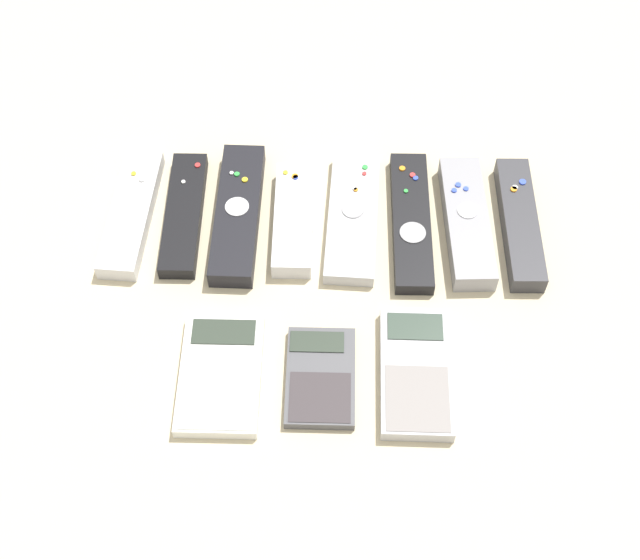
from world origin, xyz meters
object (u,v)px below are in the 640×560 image
(remote_5, at_px, (411,221))
(remote_7, at_px, (519,223))
(calculator_2, at_px, (416,372))
(remote_6, at_px, (467,222))
(remote_0, at_px, (131,213))
(calculator_0, at_px, (221,374))
(calculator_1, at_px, (321,377))
(remote_4, at_px, (353,217))
(remote_2, at_px, (238,214))
(remote_1, at_px, (184,214))
(remote_3, at_px, (293,219))

(remote_5, bearing_deg, remote_7, -1.53)
(remote_5, bearing_deg, calculator_2, -91.03)
(remote_5, distance_m, remote_6, 0.07)
(remote_0, height_order, calculator_0, remote_0)
(calculator_1, bearing_deg, calculator_0, -179.83)
(remote_4, height_order, remote_6, remote_6)
(calculator_1, xyz_separation_m, calculator_2, (0.10, 0.01, 0.00))
(remote_0, relative_size, remote_2, 0.93)
(remote_4, height_order, calculator_1, remote_4)
(remote_2, xyz_separation_m, remote_6, (0.28, -0.00, 0.00))
(remote_1, xyz_separation_m, remote_3, (0.14, -0.00, 0.00))
(remote_7, bearing_deg, remote_2, 177.81)
(remote_1, height_order, remote_7, remote_7)
(remote_3, bearing_deg, remote_5, 0.48)
(remote_3, bearing_deg, remote_4, 5.51)
(remote_1, distance_m, remote_4, 0.21)
(remote_5, relative_size, calculator_2, 1.32)
(remote_0, bearing_deg, remote_5, 2.76)
(remote_3, xyz_separation_m, remote_4, (0.07, 0.01, -0.00))
(remote_6, distance_m, calculator_2, 0.22)
(remote_5, relative_size, calculator_0, 1.40)
(remote_0, bearing_deg, remote_1, 4.36)
(remote_4, distance_m, calculator_1, 0.22)
(remote_7, bearing_deg, calculator_1, -139.15)
(remote_5, bearing_deg, remote_3, -179.67)
(remote_0, xyz_separation_m, remote_2, (0.13, 0.00, 0.00))
(remote_3, xyz_separation_m, remote_5, (0.14, 0.00, -0.00))
(remote_2, xyz_separation_m, remote_3, (0.07, -0.01, -0.00))
(remote_1, height_order, remote_2, remote_2)
(remote_2, height_order, remote_3, remote_2)
(remote_7, bearing_deg, remote_0, 178.22)
(remote_2, distance_m, remote_4, 0.14)
(remote_1, height_order, calculator_2, remote_1)
(remote_7, distance_m, calculator_0, 0.41)
(remote_6, distance_m, calculator_1, 0.27)
(remote_1, xyz_separation_m, calculator_2, (0.28, -0.21, -0.00))
(remote_5, distance_m, calculator_1, 0.24)
(remote_2, height_order, calculator_1, remote_2)
(remote_0, distance_m, calculator_1, 0.32)
(remote_0, xyz_separation_m, remote_1, (0.06, 0.00, -0.00))
(remote_4, distance_m, remote_7, 0.20)
(remote_3, xyz_separation_m, calculator_0, (-0.07, -0.22, -0.00))
(remote_2, xyz_separation_m, calculator_0, (0.00, -0.22, -0.00))
(remote_5, bearing_deg, remote_2, 178.28)
(calculator_0, relative_size, calculator_1, 1.22)
(remote_2, distance_m, remote_6, 0.28)
(remote_6, bearing_deg, calculator_2, -111.20)
(remote_7, relative_size, calculator_1, 1.57)
(remote_1, height_order, remote_5, same)
(calculator_0, distance_m, calculator_2, 0.21)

